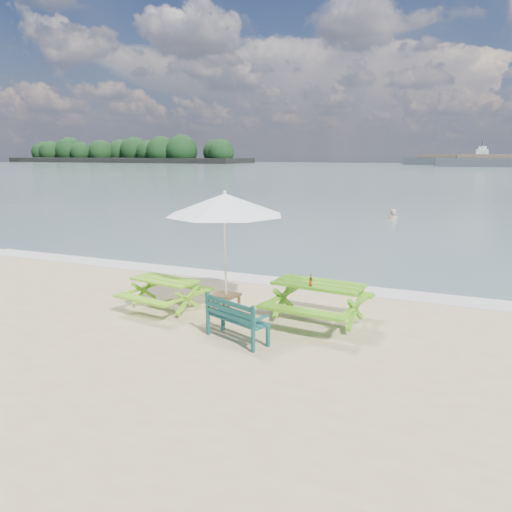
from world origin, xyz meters
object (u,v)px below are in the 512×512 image
at_px(side_table, 226,301).
at_px(beer_bottle, 311,282).
at_px(picnic_table_right, 318,304).
at_px(park_bench, 237,328).
at_px(patio_umbrella, 225,204).
at_px(swimmer, 392,226).
at_px(picnic_table_left, 165,295).

height_order(side_table, beer_bottle, beer_bottle).
bearing_deg(picnic_table_right, park_bench, -126.18).
bearing_deg(patio_umbrella, swimmer, 86.34).
distance_m(picnic_table_left, side_table, 1.32).
bearing_deg(swimmer, picnic_table_left, -97.32).
height_order(patio_umbrella, beer_bottle, patio_umbrella).
relative_size(beer_bottle, swimmer, 0.14).
height_order(picnic_table_right, park_bench, picnic_table_right).
bearing_deg(picnic_table_right, side_table, 176.32).
relative_size(picnic_table_right, beer_bottle, 8.54).
relative_size(picnic_table_left, swimmer, 1.06).
xyz_separation_m(picnic_table_right, patio_umbrella, (-2.11, 0.14, 1.88)).
xyz_separation_m(side_table, beer_bottle, (2.04, -0.45, 0.74)).
distance_m(picnic_table_left, swimmer, 17.64).
height_order(picnic_table_left, swimmer, picnic_table_left).
xyz_separation_m(picnic_table_right, park_bench, (-1.07, -1.47, -0.16)).
bearing_deg(beer_bottle, patio_umbrella, 167.53).
distance_m(side_table, swimmer, 16.92).
relative_size(picnic_table_left, picnic_table_right, 0.87).
distance_m(picnic_table_right, beer_bottle, 0.61).
bearing_deg(park_bench, swimmer, 89.87).
bearing_deg(park_bench, picnic_table_left, 155.69).
bearing_deg(patio_umbrella, side_table, 180.00).
xyz_separation_m(picnic_table_left, picnic_table_right, (3.27, 0.47, 0.07)).
distance_m(picnic_table_right, side_table, 2.13).
distance_m(picnic_table_left, picnic_table_right, 3.31).
distance_m(side_table, beer_bottle, 2.22).
bearing_deg(patio_umbrella, picnic_table_right, -3.68).
height_order(picnic_table_left, beer_bottle, beer_bottle).
bearing_deg(swimmer, picnic_table_right, -86.53).
bearing_deg(patio_umbrella, picnic_table_left, -152.38).
height_order(park_bench, patio_umbrella, patio_umbrella).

